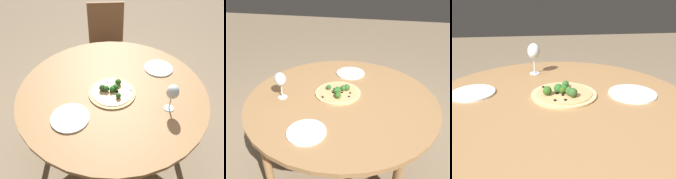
% 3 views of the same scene
% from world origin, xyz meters
% --- Properties ---
extents(ground_plane, '(12.00, 12.00, 0.00)m').
position_xyz_m(ground_plane, '(0.00, 0.00, 0.00)').
color(ground_plane, '#847056').
extents(dining_table, '(1.26, 1.26, 0.75)m').
position_xyz_m(dining_table, '(0.00, 0.00, 0.68)').
color(dining_table, olive).
rests_on(dining_table, ground_plane).
extents(chair, '(0.57, 0.57, 0.91)m').
position_xyz_m(chair, '(-0.70, -0.73, 0.48)').
color(chair, brown).
rests_on(chair, ground_plane).
extents(pizza, '(0.31, 0.31, 0.06)m').
position_xyz_m(pizza, '(0.03, 0.03, 0.76)').
color(pizza, tan).
rests_on(pizza, dining_table).
extents(wine_glass, '(0.07, 0.07, 0.18)m').
position_xyz_m(wine_glass, '(-0.10, 0.38, 0.88)').
color(wine_glass, silver).
rests_on(wine_glass, dining_table).
extents(plate_near, '(0.21, 0.21, 0.01)m').
position_xyz_m(plate_near, '(-0.40, 0.10, 0.75)').
color(plate_near, white).
rests_on(plate_near, dining_table).
extents(plate_far, '(0.23, 0.23, 0.01)m').
position_xyz_m(plate_far, '(0.36, 0.00, 0.75)').
color(plate_far, white).
rests_on(plate_far, dining_table).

